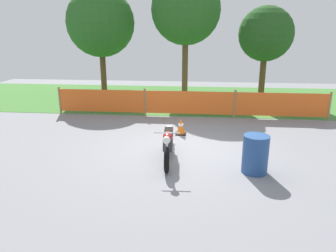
# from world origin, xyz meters

# --- Properties ---
(ground) EXTENTS (24.00, 24.00, 0.02)m
(ground) POSITION_xyz_m (0.00, 0.00, -0.01)
(ground) COLOR gray
(grass_verge) EXTENTS (24.00, 6.67, 0.01)m
(grass_verge) POSITION_xyz_m (0.00, 6.77, 0.01)
(grass_verge) COLOR #427A33
(grass_verge) RESTS_ON ground
(barrier_fence) EXTENTS (10.03, 0.08, 1.05)m
(barrier_fence) POSITION_xyz_m (0.00, 3.43, 0.54)
(barrier_fence) COLOR #997547
(barrier_fence) RESTS_ON ground
(tree_leftmost) EXTENTS (3.26, 3.26, 5.09)m
(tree_leftmost) POSITION_xyz_m (-4.46, 7.56, 3.45)
(tree_leftmost) COLOR brown
(tree_leftmost) RESTS_ON ground
(tree_near_left) EXTENTS (3.21, 3.21, 5.63)m
(tree_near_left) POSITION_xyz_m (-0.37, 7.46, 4.00)
(tree_near_left) COLOR brown
(tree_near_left) RESTS_ON ground
(tree_near_right) EXTENTS (2.47, 2.47, 4.19)m
(tree_near_right) POSITION_xyz_m (3.29, 7.28, 2.93)
(tree_near_right) COLOR brown
(tree_near_right) RESTS_ON ground
(motorcycle_lead) EXTENTS (0.58, 1.97, 0.93)m
(motorcycle_lead) POSITION_xyz_m (-0.37, -0.82, 0.45)
(motorcycle_lead) COLOR black
(motorcycle_lead) RESTS_ON ground
(traffic_cone) EXTENTS (0.32, 0.32, 0.53)m
(traffic_cone) POSITION_xyz_m (-0.18, 1.33, 0.26)
(traffic_cone) COLOR black
(traffic_cone) RESTS_ON ground
(spare_drum) EXTENTS (0.58, 0.58, 0.88)m
(spare_drum) POSITION_xyz_m (1.65, -1.27, 0.44)
(spare_drum) COLOR navy
(spare_drum) RESTS_ON ground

